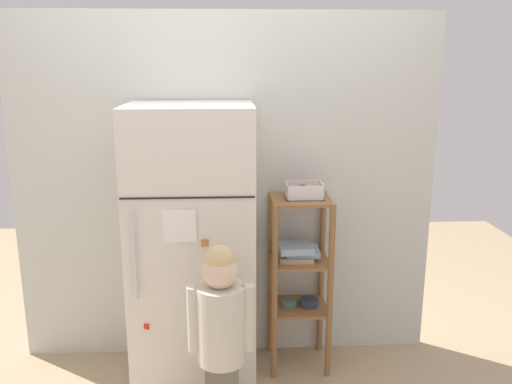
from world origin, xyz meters
name	(u,v)px	position (x,y,z in m)	size (l,w,h in m)	color
ground_plane	(228,377)	(0.00, 0.00, 0.00)	(6.00, 6.00, 0.00)	tan
kitchen_wall_back	(226,192)	(0.00, 0.33, 1.05)	(2.53, 0.03, 2.10)	silver
refrigerator	(193,249)	(-0.19, 0.02, 0.80)	(0.68, 0.59, 1.60)	silver
child_standing	(221,323)	(-0.03, -0.49, 0.60)	(0.32, 0.24, 0.99)	#655F54
pantry_shelf_unit	(299,268)	(0.43, 0.13, 0.63)	(0.36, 0.33, 1.05)	olive
fruit_bin	(305,192)	(0.45, 0.13, 1.09)	(0.21, 0.16, 0.09)	white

